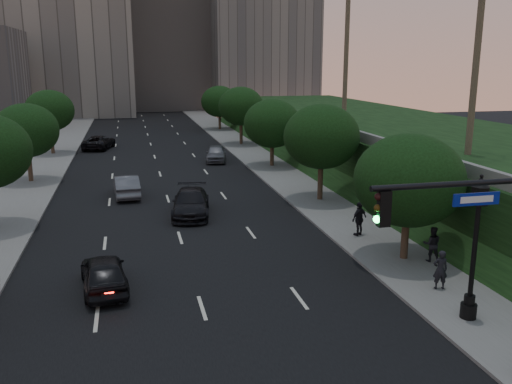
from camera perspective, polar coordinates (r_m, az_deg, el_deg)
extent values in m
plane|color=black|center=(17.56, -3.38, -19.03)|extent=(160.00, 160.00, 0.00)
cube|color=black|center=(45.66, -9.92, 1.38)|extent=(16.00, 140.00, 0.02)
cube|color=slate|center=(47.31, 2.56, 2.07)|extent=(4.50, 140.00, 0.15)
cube|color=slate|center=(46.24, -22.70, 0.76)|extent=(4.50, 140.00, 0.15)
cube|color=black|center=(49.68, 16.43, 4.34)|extent=(18.00, 90.00, 4.00)
cube|color=slate|center=(45.78, 7.25, 7.01)|extent=(0.35, 90.00, 0.70)
cube|color=gray|center=(107.43, -20.26, 16.21)|extent=(26.00, 20.00, 32.00)
cube|color=gray|center=(116.97, -9.45, 15.07)|extent=(22.00, 18.00, 26.00)
cube|color=gray|center=(114.05, 0.18, 17.81)|extent=(20.00, 22.00, 36.00)
cylinder|color=#38281C|center=(27.16, 15.44, -4.15)|extent=(0.36, 0.36, 2.86)
ellipsoid|color=black|center=(26.51, 15.79, 1.21)|extent=(5.20, 5.20, 4.42)
cylinder|color=#38281C|center=(37.70, 6.79, 1.42)|extent=(0.36, 0.36, 3.21)
ellipsoid|color=black|center=(37.20, 6.91, 5.82)|extent=(5.20, 5.20, 4.42)
cylinder|color=#38281C|center=(49.93, 1.69, 4.27)|extent=(0.36, 0.36, 2.86)
ellipsoid|color=black|center=(49.58, 1.71, 7.23)|extent=(5.20, 5.20, 4.42)
cylinder|color=#38281C|center=(63.40, -1.58, 6.40)|extent=(0.36, 0.36, 3.21)
ellipsoid|color=black|center=(63.10, -1.60, 9.03)|extent=(5.20, 5.20, 4.42)
cylinder|color=#38281C|center=(78.07, -3.84, 7.58)|extent=(0.36, 0.36, 2.86)
ellipsoid|color=black|center=(77.85, -3.87, 9.49)|extent=(5.20, 5.20, 4.42)
cylinder|color=#38281C|center=(46.96, -22.72, 2.71)|extent=(0.36, 0.36, 2.99)
ellipsoid|color=black|center=(46.57, -23.03, 6.00)|extent=(5.00, 5.00, 4.25)
cylinder|color=#38281C|center=(60.63, -20.69, 5.23)|extent=(0.36, 0.36, 3.26)
ellipsoid|color=black|center=(60.32, -20.93, 8.01)|extent=(5.00, 5.00, 4.25)
cylinder|color=#4C4233|center=(34.88, 22.25, 13.46)|extent=(0.40, 0.40, 12.00)
cylinder|color=#4C4233|center=(48.30, 9.53, 15.47)|extent=(0.40, 0.40, 14.50)
cylinder|color=black|center=(15.41, 21.11, 0.84)|extent=(5.40, 0.16, 0.16)
cube|color=black|center=(14.38, 13.32, -1.73)|extent=(0.32, 0.22, 0.95)
sphere|color=black|center=(14.22, 12.74, -0.49)|extent=(0.20, 0.20, 0.20)
sphere|color=#3F2B0A|center=(14.30, 12.68, -1.66)|extent=(0.20, 0.20, 0.20)
sphere|color=#19F24C|center=(14.38, 12.62, -2.81)|extent=(0.20, 0.20, 0.20)
cube|color=#0B1D92|center=(15.73, 22.18, -0.70)|extent=(1.40, 0.05, 0.35)
cylinder|color=black|center=(22.14, 21.43, -11.72)|extent=(0.60, 0.60, 0.70)
cylinder|color=black|center=(21.94, 21.55, -10.54)|extent=(0.40, 0.40, 0.40)
cylinder|color=black|center=(21.26, 22.00, -5.72)|extent=(0.18, 0.18, 3.60)
cube|color=black|center=(20.71, 22.49, -0.34)|extent=(0.42, 0.42, 0.70)
cone|color=black|center=(20.60, 22.62, 1.01)|extent=(0.64, 0.64, 0.35)
sphere|color=black|center=(20.56, 22.67, 1.55)|extent=(0.14, 0.14, 0.14)
imported|color=black|center=(24.03, -15.73, -8.19)|extent=(2.30, 4.65, 1.53)
imported|color=#595B61|center=(40.00, -13.48, 0.63)|extent=(1.98, 4.87, 1.57)
imported|color=black|center=(62.97, -16.19, 5.05)|extent=(3.83, 5.98, 1.53)
imported|color=black|center=(34.38, -6.87, -1.15)|extent=(3.06, 5.80, 1.60)
imported|color=slate|center=(52.96, -4.23, 4.08)|extent=(2.71, 4.95, 1.60)
imported|color=black|center=(24.11, 18.83, -7.75)|extent=(0.69, 0.52, 1.70)
imported|color=black|center=(27.22, 18.04, -5.23)|extent=(1.02, 0.92, 1.71)
imported|color=black|center=(30.21, 10.82, -2.78)|extent=(1.20, 0.92, 1.89)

